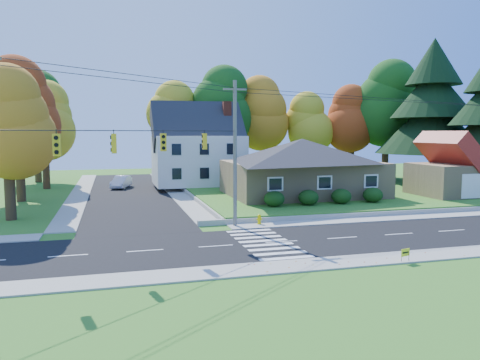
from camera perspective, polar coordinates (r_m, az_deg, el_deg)
The scene contains 25 objects.
ground at distance 28.19m, azimuth 5.09°, elevation -7.55°, with size 120.00×120.00×0.00m, color #3D7923.
road_main at distance 28.19m, azimuth 5.09°, elevation -7.53°, with size 90.00×8.00×0.02m, color black.
road_cross at distance 52.12m, azimuth -13.43°, elevation -1.48°, with size 8.00×44.00×0.02m, color black.
sidewalk_north at distance 32.80m, azimuth 2.03°, elevation -5.55°, with size 90.00×2.00×0.08m, color #9C9A90.
sidewalk_south at distance 23.71m, azimuth 9.36°, elevation -10.09°, with size 90.00×2.00×0.08m, color #9C9A90.
lawn at distance 52.25m, azimuth 10.44°, elevation -1.14°, with size 30.00×30.00×0.50m, color #3D7923.
ranch_house at distance 45.37m, azimuth 7.56°, elevation 1.69°, with size 14.60×10.60×5.40m.
colonial_house at distance 54.58m, azimuth -5.14°, elevation 3.79°, with size 10.40×8.40×9.60m.
garage at distance 49.31m, azimuth 24.61°, elevation 1.04°, with size 7.30×6.30×4.60m.
hedge_row at distance 39.76m, azimuth 10.33°, elevation -2.03°, with size 10.70×1.70×1.27m.
traffic_infrastructure at distance 28.68m, azimuth 3.96°, elevation 3.09°, with size 38.10×10.66×10.00m.
tree_lot_0 at distance 60.20m, azimuth -8.12°, elevation 7.49°, with size 6.72×6.72×12.51m.
tree_lot_1 at distance 60.32m, azimuth -2.29°, elevation 8.79°, with size 7.84×7.84×14.60m.
tree_lot_2 at distance 62.87m, azimuth 2.89°, elevation 8.07°, with size 7.28×7.28×13.56m.
tree_lot_3 at distance 64.04m, azimuth 8.31°, elevation 6.80°, with size 6.16×6.16×11.47m.
tree_lot_4 at distance 65.80m, azimuth 13.51°, elevation 7.25°, with size 6.72×6.72×12.51m.
tree_lot_5 at distance 66.20m, azimuth 17.46°, elevation 8.83°, with size 8.40×8.40×15.64m.
conifer_east_a at distance 60.18m, azimuth 22.41°, elevation 8.15°, with size 12.80×12.80×16.96m.
tree_west_0 at distance 38.41m, azimuth -26.58°, elevation 6.18°, with size 6.16×6.16×11.47m.
tree_west_1 at distance 48.46m, azimuth -25.52°, elevation 7.58°, with size 7.28×7.28×13.56m.
tree_west_2 at distance 58.17m, azimuth -22.78°, elevation 6.67°, with size 6.72×6.72×12.51m.
tree_west_3 at distance 66.41m, azimuth -23.66°, elevation 7.60°, with size 7.84×7.84×14.60m.
white_car at distance 56.27m, azimuth -14.28°, elevation -0.23°, with size 1.51×4.34×1.43m, color silver.
fire_hydrant at distance 33.03m, azimuth 2.36°, elevation -4.89°, with size 0.44×0.34×0.77m.
yard_sign at distance 25.08m, azimuth 19.52°, elevation -8.36°, with size 0.56×0.17×0.72m.
Camera 1 is at (-9.60, -25.69, 6.52)m, focal length 35.00 mm.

